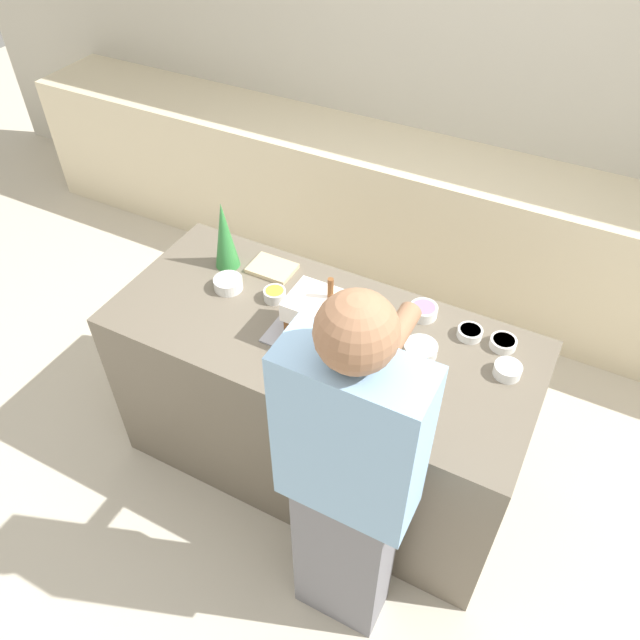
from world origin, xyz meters
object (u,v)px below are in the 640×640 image
candy_bowl_front_corner (421,349)px  mug (395,372)px  person (348,485)px  candy_bowl_beside_tree (470,332)px  gingerbread_house (315,315)px  cookbook (272,268)px  candy_bowl_center_rear (228,283)px  candy_bowl_behind_tray (275,294)px  decorative_tree (224,235)px  candy_bowl_far_right (508,370)px  baking_tray (315,335)px  candy_bowl_far_left (423,311)px  candy_bowl_near_tray_right (503,343)px

candy_bowl_front_corner → mug: 0.18m
person → candy_bowl_beside_tree: bearing=80.2°
gingerbread_house → cookbook: gingerbread_house is taller
candy_bowl_front_corner → person: (-0.00, -0.66, -0.05)m
candy_bowl_center_rear → person: (0.91, -0.64, -0.05)m
cookbook → person: (0.80, -0.84, -0.03)m
candy_bowl_behind_tray → gingerbread_house: bearing=-24.5°
candy_bowl_front_corner → candy_bowl_center_rear: candy_bowl_center_rear is taller
decorative_tree → candy_bowl_behind_tray: bearing=-18.7°
candy_bowl_far_right → candy_bowl_beside_tree: 0.24m
decorative_tree → cookbook: decorative_tree is taller
person → decorative_tree: bearing=142.0°
gingerbread_house → mug: 0.39m
gingerbread_house → mug: size_ratio=3.27×
decorative_tree → candy_bowl_behind_tray: decorative_tree is taller
baking_tray → candy_bowl_far_right: 0.78m
gingerbread_house → mug: (0.38, -0.07, -0.07)m
candy_bowl_beside_tree → cookbook: size_ratio=0.50×
candy_bowl_far_right → candy_bowl_beside_tree: candy_bowl_far_right is taller
candy_bowl_center_rear → candy_bowl_behind_tray: (0.22, 0.03, -0.00)m
cookbook → candy_bowl_center_rear: bearing=-117.8°
candy_bowl_front_corner → gingerbread_house: bearing=-165.9°
cookbook → candy_bowl_front_corner: bearing=-13.0°
candy_bowl_front_corner → person: bearing=-90.1°
candy_bowl_center_rear → candy_bowl_behind_tray: size_ratio=1.32×
candy_bowl_front_corner → candy_bowl_far_right: (0.34, 0.05, 0.00)m
candy_bowl_center_rear → cookbook: bearing=62.2°
candy_bowl_far_right → candy_bowl_far_left: bearing=157.9°
candy_bowl_near_tray_right → candy_bowl_far_right: bearing=-68.6°
candy_bowl_center_rear → mug: mug is taller
baking_tray → person: 0.70m
candy_bowl_far_right → candy_bowl_front_corner: bearing=-171.3°
candy_bowl_center_rear → candy_bowl_far_left: 0.87m
candy_bowl_far_right → mug: mug is taller
candy_bowl_center_rear → mug: bearing=-10.3°
candy_bowl_center_rear → person: size_ratio=0.07×
candy_bowl_beside_tree → candy_bowl_far_right: bearing=-35.1°
baking_tray → candy_bowl_behind_tray: bearing=155.4°
decorative_tree → candy_bowl_beside_tree: (1.15, 0.06, -0.15)m
candy_bowl_center_rear → candy_bowl_far_right: 1.25m
candy_bowl_beside_tree → person: bearing=-99.8°
candy_bowl_beside_tree → gingerbread_house: bearing=-152.6°
candy_bowl_front_corner → candy_bowl_far_left: bearing=107.9°
candy_bowl_far_left → cookbook: (-0.73, -0.03, -0.02)m
person → cookbook: bearing=133.4°
candy_bowl_near_tray_right → candy_bowl_center_rear: bearing=-169.9°
baking_tray → candy_bowl_far_right: candy_bowl_far_right is taller
candy_bowl_far_right → cookbook: bearing=173.4°
decorative_tree → cookbook: 0.27m
candy_bowl_front_corner → candy_bowl_far_right: size_ratio=1.25×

